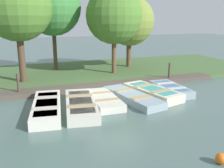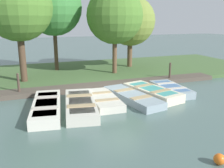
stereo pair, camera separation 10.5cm
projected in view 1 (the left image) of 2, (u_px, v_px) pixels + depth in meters
ground_plane at (113, 94)px, 12.10m from camera, size 80.00×80.00×0.00m
shore_bank at (86, 72)px, 16.60m from camera, size 8.00×24.00×0.20m
dock_walkway at (104, 86)px, 13.26m from camera, size 1.10×13.31×0.22m
rowboat_0 at (47, 107)px, 9.77m from camera, size 3.65×1.57×0.41m
rowboat_1 at (81, 105)px, 10.05m from camera, size 3.62×1.73×0.40m
rowboat_2 at (104, 99)px, 10.84m from camera, size 2.84×1.20×0.33m
rowboat_3 at (132, 97)px, 11.18m from camera, size 3.58×1.65×0.34m
rowboat_4 at (152, 92)px, 11.77m from camera, size 3.23×1.80×0.42m
rowboat_5 at (170, 89)px, 12.38m from camera, size 2.66×1.22×0.37m
mooring_post_near at (18, 85)px, 11.66m from camera, size 0.12×0.12×1.12m
mooring_post_far at (169, 72)px, 14.48m from camera, size 0.12×0.12×1.12m
buoy at (221, 159)px, 6.29m from camera, size 0.29×0.29×0.29m
park_tree_far_left at (17, 7)px, 12.78m from camera, size 3.59×3.59×5.97m
park_tree_left at (52, 7)px, 15.74m from camera, size 3.60×3.60×6.06m
park_tree_center at (114, 16)px, 15.04m from camera, size 3.42×3.42×5.44m
park_tree_right at (129, 21)px, 17.28m from camera, size 3.43×3.43×5.12m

